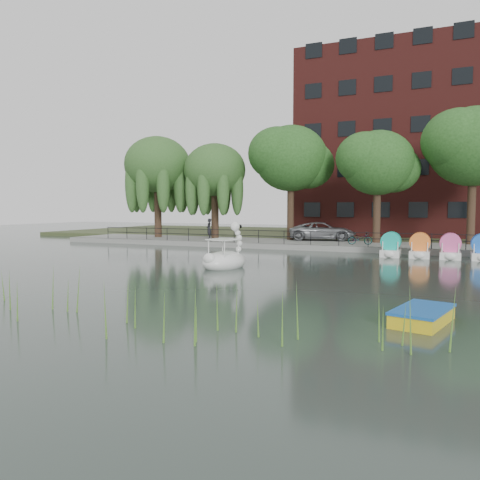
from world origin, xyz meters
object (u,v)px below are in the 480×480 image
Objects in this scene: minivan at (323,230)px; pedestrian at (209,227)px; yellow_rowboat at (422,315)px; swan_boat at (225,258)px; bicycle at (360,238)px.

pedestrian is (-9.36, -1.97, 0.14)m from minivan.
minivan is at bearing 76.88° from pedestrian.
minivan is at bearing 123.30° from yellow_rowboat.
swan_boat reaches higher than yellow_rowboat.
minivan is 2.46× the size of yellow_rowboat.
pedestrian is 28.65m from yellow_rowboat.
yellow_rowboat is at bearing -27.35° from swan_boat.
pedestrian reaches higher than bicycle.
pedestrian is at bearing 142.65° from yellow_rowboat.
minivan is at bearing 98.81° from swan_boat.
swan_boat is (-4.71, -12.83, -0.39)m from bicycle.
pedestrian reaches higher than swan_boat.
bicycle is at bearing 59.37° from pedestrian.
swan_boat is (8.17, -14.10, -0.88)m from pedestrian.
swan_boat is at bearing 153.61° from yellow_rowboat.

